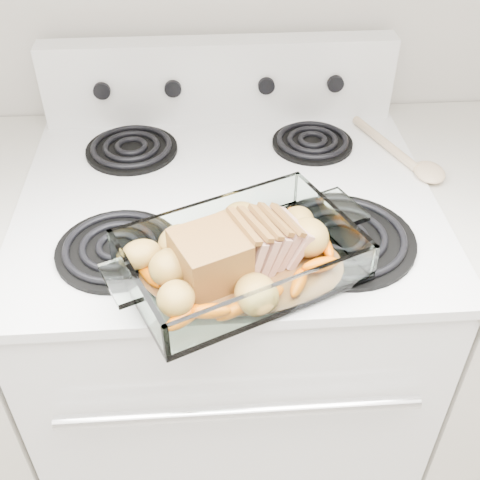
{
  "coord_description": "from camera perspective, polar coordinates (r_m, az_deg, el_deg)",
  "views": [
    {
      "loc": [
        -0.04,
        0.72,
        1.6
      ],
      "look_at": [
        0.01,
        1.44,
        0.99
      ],
      "focal_mm": 45.0,
      "sensor_mm": 36.0,
      "label": 1
    }
  ],
  "objects": [
    {
      "name": "wooden_spoon",
      "position": [
        1.27,
        15.75,
        7.42
      ],
      "size": [
        0.14,
        0.26,
        0.02
      ],
      "rotation": [
        0.0,
        0.0,
        0.36
      ],
      "color": "beige",
      "rests_on": "electric_range"
    },
    {
      "name": "baking_dish",
      "position": [
        0.95,
        0.08,
        -2.14
      ],
      "size": [
        0.35,
        0.23,
        0.07
      ],
      "rotation": [
        0.0,
        0.0,
        0.42
      ],
      "color": "silver",
      "rests_on": "electric_range"
    },
    {
      "name": "electric_range",
      "position": [
        1.46,
        -1.01,
        -10.11
      ],
      "size": [
        0.78,
        0.7,
        1.12
      ],
      "color": "white",
      "rests_on": "ground"
    },
    {
      "name": "pork_roast",
      "position": [
        0.93,
        -1.16,
        -0.89
      ],
      "size": [
        0.21,
        0.1,
        0.08
      ],
      "rotation": [
        0.0,
        0.0,
        0.13
      ],
      "color": "olive",
      "rests_on": "baking_dish"
    },
    {
      "name": "roast_vegetables",
      "position": [
        0.97,
        -0.34,
        -0.04
      ],
      "size": [
        0.4,
        0.22,
        0.05
      ],
      "rotation": [
        0.0,
        0.0,
        0.24
      ],
      "color": "#FF7100",
      "rests_on": "baking_dish"
    }
  ]
}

